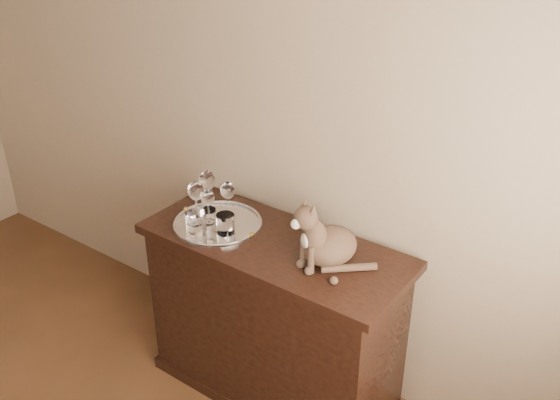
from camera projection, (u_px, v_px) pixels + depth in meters
The scene contains 10 objects.
wall_back at pixel (211, 87), 2.98m from camera, with size 4.00×0.10×2.70m, color tan.
sideboard at pixel (274, 320), 2.88m from camera, with size 1.20×0.50×0.85m, color black, non-canonical shape.
tray at pixel (218, 224), 2.81m from camera, with size 0.40×0.40×0.01m, color white.
wine_glass_a at pixel (208, 191), 2.87m from camera, with size 0.08×0.08×0.20m, color white, non-canonical shape.
wine_glass_b at pixel (228, 199), 2.83m from camera, with size 0.07×0.07×0.17m, color white, non-canonical shape.
wine_glass_c at pixel (196, 201), 2.79m from camera, with size 0.07×0.07×0.19m, color white, non-canonical shape.
wine_glass_d at pixel (208, 206), 2.78m from camera, with size 0.06×0.06×0.17m, color white, non-canonical shape.
tumbler_a at pixel (225, 224), 2.72m from camera, with size 0.08×0.08×0.09m, color white.
tumbler_b at pixel (196, 223), 2.71m from camera, with size 0.09×0.09×0.10m, color silver.
cat at pixel (330, 229), 2.48m from camera, with size 0.31×0.29×0.31m, color #47362A, non-canonical shape.
Camera 1 is at (1.95, 0.11, 2.28)m, focal length 40.00 mm.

